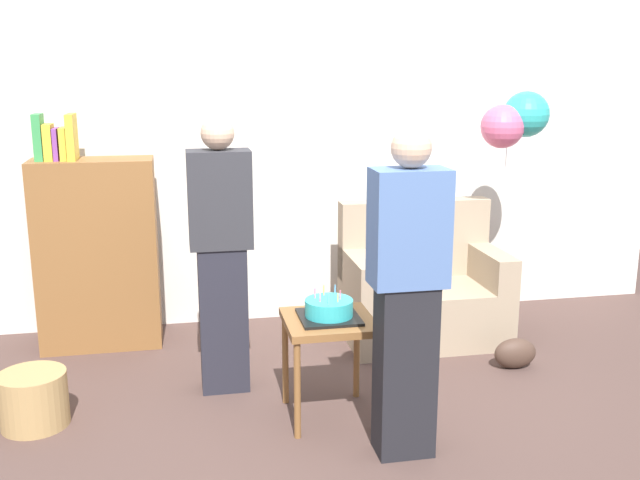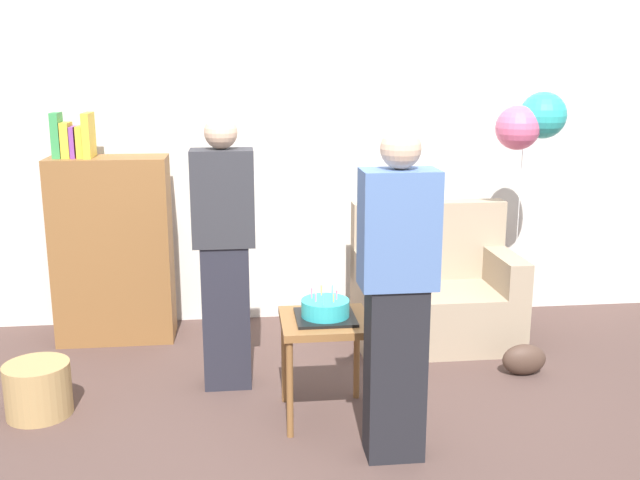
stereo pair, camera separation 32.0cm
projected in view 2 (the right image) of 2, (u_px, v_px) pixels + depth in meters
The scene contains 11 objects.
ground_plane at pixel (340, 443), 3.78m from camera, with size 8.00×8.00×0.00m, color #4C3833.
wall_back at pixel (303, 142), 5.45m from camera, with size 6.00×0.10×2.70m, color silver.
couch at pixel (434, 294), 5.13m from camera, with size 1.10×0.70×0.96m.
bookshelf at pixel (112, 247), 5.09m from camera, with size 0.80×0.36×1.60m.
side_table at pixel (325, 334), 3.96m from camera, with size 0.48×0.48×0.57m.
birthday_cake at pixel (325, 310), 3.93m from camera, with size 0.32×0.32×0.17m.
person_blowing_candles at pixel (225, 253), 4.29m from camera, with size 0.36×0.22×1.63m.
person_holding_cake at pixel (397, 296), 3.48m from camera, with size 0.36×0.22×1.63m.
wicker_basket at pixel (38, 389), 4.06m from camera, with size 0.36×0.36×0.30m, color #A88451.
handbag at pixel (524, 359), 4.60m from camera, with size 0.28×0.14×0.20m, color #473328.
balloon_bunch at pixel (531, 121), 4.85m from camera, with size 0.48×0.32×1.74m.
Camera 2 is at (-0.49, -3.40, 1.90)m, focal length 41.01 mm.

